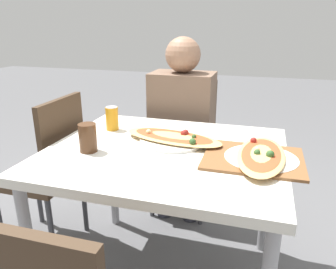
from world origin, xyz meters
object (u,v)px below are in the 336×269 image
person_seated (182,114)px  pizza_main (173,138)px  dining_table (165,164)px  pizza_second (261,156)px  chair_side_left (49,167)px  soda_can (112,118)px  drink_glass (88,138)px  chair_far_seated (185,138)px

person_seated → pizza_main: size_ratio=2.29×
dining_table → pizza_second: size_ratio=2.29×
chair_side_left → pizza_second: size_ratio=1.96×
pizza_main → soda_can: soda_can is taller
person_seated → drink_glass: person_seated is taller
chair_far_seated → person_seated: 0.23m
dining_table → pizza_main: pizza_main is taller
pizza_main → drink_glass: bearing=-145.8°
pizza_main → pizza_second: 0.43m
pizza_main → pizza_second: bearing=-15.3°
dining_table → chair_far_seated: 0.81m
dining_table → drink_glass: 0.37m
chair_far_seated → chair_side_left: bearing=47.8°
drink_glass → chair_side_left: bearing=151.1°
pizza_main → soda_can: (-0.36, 0.09, 0.04)m
soda_can → pizza_second: soda_can is taller
person_seated → pizza_second: 0.85m
chair_far_seated → pizza_main: 0.73m
person_seated → drink_glass: 0.83m
chair_side_left → drink_glass: 0.54m
person_seated → chair_side_left: bearing=42.5°
soda_can → pizza_second: bearing=-14.6°
soda_can → chair_side_left: bearing=-165.8°
chair_side_left → pizza_main: 0.77m
dining_table → pizza_main: (0.01, 0.10, 0.10)m
dining_table → chair_side_left: chair_side_left is taller
chair_side_left → person_seated: bearing=-47.5°
dining_table → pizza_second: 0.43m
chair_far_seated → pizza_second: chair_far_seated is taller
chair_side_left → drink_glass: (0.40, -0.22, 0.29)m
soda_can → chair_far_seated: bearing=66.4°
dining_table → soda_can: size_ratio=8.49×
pizza_main → pizza_second: size_ratio=1.13×
pizza_second → chair_side_left: bearing=174.5°
dining_table → person_seated: bearing=97.9°
pizza_main → chair_side_left: bearing=-179.7°
chair_far_seated → drink_glass: bearing=75.9°
chair_side_left → person_seated: person_seated is taller
soda_can → drink_glass: size_ratio=0.98×
person_seated → soda_can: size_ratio=9.62×
person_seated → pizza_main: person_seated is taller
pizza_second → pizza_main: bearing=164.7°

